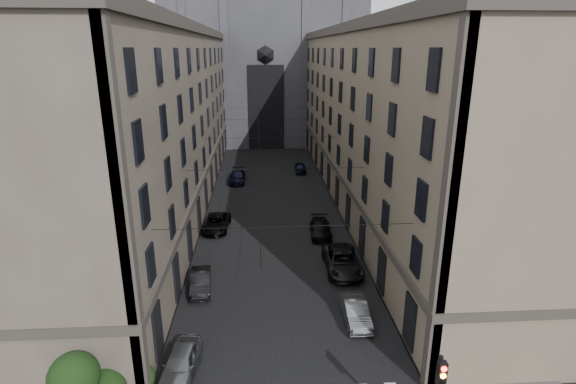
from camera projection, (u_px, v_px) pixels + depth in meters
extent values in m
cube|color=#383533|center=(178.00, 203.00, 50.23)|extent=(7.00, 80.00, 0.15)
cube|color=#383533|center=(363.00, 199.00, 51.53)|extent=(7.00, 80.00, 0.15)
cube|color=#4B433A|center=(143.00, 123.00, 47.32)|extent=(13.00, 60.00, 18.00)
cube|color=#38332D|center=(133.00, 29.00, 44.45)|extent=(13.60, 60.60, 0.90)
cube|color=#38332D|center=(147.00, 167.00, 48.78)|extent=(13.40, 60.30, 0.50)
cube|color=brown|center=(394.00, 121.00, 48.99)|extent=(13.00, 60.00, 18.00)
cube|color=#38332D|center=(401.00, 30.00, 46.11)|extent=(13.60, 60.60, 0.90)
cube|color=#38332D|center=(391.00, 164.00, 50.45)|extent=(13.40, 60.30, 0.50)
cube|color=#2D2D33|center=(264.00, 57.00, 83.38)|extent=(34.00, 22.00, 30.00)
cube|color=black|center=(266.00, 108.00, 75.32)|extent=(6.00, 0.30, 14.00)
cube|color=black|center=(442.00, 373.00, 17.33)|extent=(0.34, 0.30, 1.00)
cylinder|color=#FF0C07|center=(444.00, 369.00, 17.08)|extent=(0.22, 0.05, 0.22)
cylinder|color=orange|center=(443.00, 376.00, 17.17)|extent=(0.22, 0.05, 0.22)
cylinder|color=black|center=(442.00, 383.00, 17.27)|extent=(0.22, 0.05, 0.22)
sphere|color=black|center=(141.00, 378.00, 22.44)|extent=(1.40, 1.40, 1.40)
sphere|color=black|center=(74.00, 377.00, 19.48)|extent=(2.20, 2.20, 2.20)
cylinder|color=black|center=(285.00, 227.00, 23.90)|extent=(14.00, 0.03, 0.03)
cylinder|color=black|center=(276.00, 169.00, 35.31)|extent=(14.00, 0.03, 0.03)
cylinder|color=black|center=(271.00, 138.00, 47.66)|extent=(14.00, 0.03, 0.03)
cylinder|color=black|center=(268.00, 119.00, 60.01)|extent=(14.00, 0.03, 0.03)
cylinder|color=black|center=(267.00, 108.00, 71.41)|extent=(14.00, 0.03, 0.03)
cylinder|color=black|center=(259.00, 140.00, 48.65)|extent=(0.03, 60.00, 0.03)
cylinder|color=black|center=(283.00, 139.00, 48.81)|extent=(0.03, 60.00, 0.03)
imported|color=slate|center=(181.00, 362.00, 23.73)|extent=(2.11, 4.35, 1.43)
imported|color=black|center=(200.00, 282.00, 32.04)|extent=(1.79, 4.16, 1.33)
imported|color=black|center=(216.00, 223.00, 42.73)|extent=(2.63, 5.09, 1.37)
imported|color=black|center=(237.00, 177.00, 58.03)|extent=(2.12, 5.01, 1.44)
imported|color=slate|center=(355.00, 311.00, 28.41)|extent=(1.43, 4.10, 1.35)
imported|color=black|center=(342.00, 261.00, 34.87)|extent=(2.72, 5.77, 1.60)
imported|color=black|center=(321.00, 229.00, 41.47)|extent=(2.16, 4.72, 1.34)
imported|color=black|center=(300.00, 168.00, 62.59)|extent=(1.60, 3.77, 1.27)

